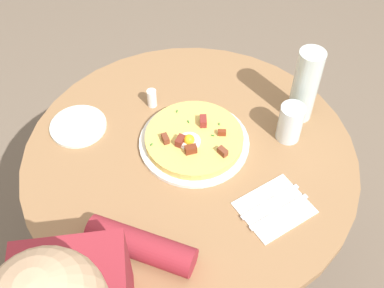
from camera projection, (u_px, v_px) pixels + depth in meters
name	position (u px, v px, depth m)	size (l,w,h in m)	color
ground_plane	(190.00, 269.00, 1.87)	(6.00, 6.00, 0.00)	#6B5B4C
dining_table	(190.00, 189.00, 1.45)	(0.92, 0.92, 0.72)	olive
pizza_plate	(194.00, 142.00, 1.34)	(0.31, 0.31, 0.01)	white
breakfast_pizza	(194.00, 138.00, 1.32)	(0.27, 0.27, 0.05)	#DAB757
bread_plate	(78.00, 126.00, 1.38)	(0.16, 0.16, 0.01)	silver
napkin	(274.00, 208.00, 1.20)	(0.17, 0.14, 0.00)	white
fork	(270.00, 202.00, 1.21)	(0.18, 0.01, 0.01)	silver
knife	(279.00, 212.00, 1.19)	(0.18, 0.01, 0.01)	silver
water_glass	(290.00, 123.00, 1.32)	(0.07, 0.07, 0.11)	silver
water_bottle	(305.00, 86.00, 1.33)	(0.07, 0.07, 0.23)	silver
salt_shaker	(152.00, 98.00, 1.42)	(0.03, 0.03, 0.06)	white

